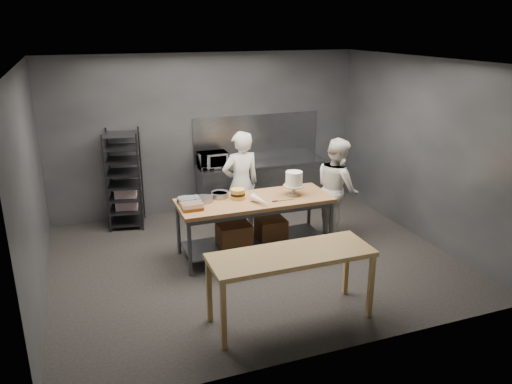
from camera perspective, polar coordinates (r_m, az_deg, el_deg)
ground at (r=7.88m, az=-0.41°, el=-7.64°), size 6.00×6.00×0.00m
back_wall at (r=9.65m, az=-5.54°, el=6.70°), size 6.00×0.04×3.00m
work_table at (r=7.83m, az=-0.35°, el=-3.22°), size 2.40×0.90×0.92m
near_counter at (r=6.05m, az=4.06°, el=-7.68°), size 2.00×0.70×0.90m
back_counter at (r=9.93m, az=0.71°, el=0.86°), size 2.60×0.60×0.90m
splashback_panel at (r=9.96m, az=0.11°, el=6.28°), size 2.60×0.02×0.90m
speed_rack at (r=9.16m, az=-14.79°, el=1.32°), size 0.71×0.75×1.75m
chef_behind at (r=8.42m, az=-1.74°, el=0.87°), size 0.71×0.51×1.83m
chef_right at (r=8.49m, az=9.26°, el=0.39°), size 0.72×0.89×1.73m
microwave at (r=9.46m, az=-4.95°, el=3.66°), size 0.54×0.37×0.30m
frosted_cake_stand at (r=7.86m, az=4.36°, el=1.35°), size 0.34×0.34×0.38m
layer_cake at (r=7.70m, az=-2.09°, el=-0.23°), size 0.22×0.22×0.16m
cake_pans at (r=7.71m, az=-5.70°, el=-0.62°), size 0.85×0.43×0.07m
piping_bag at (r=7.47m, az=0.48°, el=-0.98°), size 0.23×0.40×0.12m
offset_spatula at (r=7.63m, az=2.80°, el=-1.00°), size 0.36×0.02×0.02m
pastry_clamshells at (r=7.42m, az=-7.48°, el=-1.32°), size 0.32×0.45×0.11m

